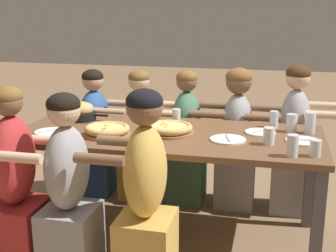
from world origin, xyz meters
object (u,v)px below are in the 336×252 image
Objects in this scene: drinking_glass_b at (292,146)px; drinking_glass_c at (310,123)px; empty_plate_c at (228,139)px; skillet_bowl at (81,112)px; diner_far_left at (96,138)px; drinking_glass_e at (315,149)px; diner_far_center at (186,143)px; pizza_board_main at (107,130)px; diner_near_midleft at (68,198)px; diner_far_midright at (237,143)px; diner_far_right at (294,146)px; diner_far_midleft at (140,141)px; diner_near_left at (15,192)px; drinking_glass_d at (176,118)px; drinking_glass_g at (269,137)px; empty_plate_d at (51,132)px; drinking_glass_a at (274,120)px; drinking_glass_f at (292,124)px; empty_plate_a at (260,132)px; empty_plate_b at (303,141)px; diner_near_center at (145,201)px; pizza_board_second at (170,129)px.

drinking_glass_b is 0.90× the size of drinking_glass_c.
empty_plate_c is 0.48m from drinking_glass_b.
diner_far_left is at bearing 99.37° from skillet_bowl.
skillet_bowl reaches higher than drinking_glass_e.
diner_far_center is at bearing 154.15° from drinking_glass_c.
pizza_board_main is 0.51m from skillet_bowl.
diner_near_midleft is (-0.06, -0.52, -0.28)m from pizza_board_main.
diner_far_right reaches higher than diner_far_midright.
diner_far_midleft is at bearing 53.66° from skillet_bowl.
drinking_glass_e is at bearing -21.99° from empty_plate_c.
diner_far_midleft is (-1.37, 0.47, -0.36)m from drinking_glass_c.
diner_near_left reaches higher than drinking_glass_c.
diner_far_left reaches higher than drinking_glass_d.
drinking_glass_g is 1.10m from diner_far_center.
empty_plate_c and empty_plate_d have the same top height.
drinking_glass_e is (0.13, 0.03, -0.02)m from drinking_glass_b.
diner_far_center is at bearing 153.34° from drinking_glass_a.
drinking_glass_d is at bearing 1.17° from diner_far_center.
empty_plate_c is 0.50m from drinking_glass_a.
skillet_bowl is 2.65× the size of drinking_glass_f.
empty_plate_a is at bearing 103.45° from drinking_glass_g.
skillet_bowl is 3.02× the size of drinking_glass_g.
empty_plate_b is at bearing -68.86° from diner_near_left.
diner_far_midright is (-0.53, 0.47, -0.32)m from drinking_glass_c.
drinking_glass_g is 1.31m from diner_near_midleft.
diner_far_left is at bearing -90.00° from diner_far_midright.
drinking_glass_e is 0.09× the size of diner_far_center.
drinking_glass_c reaches higher than drinking_glass_a.
skillet_bowl is 2.74× the size of drinking_glass_d.
drinking_glass_b is 0.99m from drinking_glass_d.
empty_plate_d is 1.77m from drinking_glass_e.
drinking_glass_c is at bearing -5.89° from drinking_glass_f.
diner_near_center is at bearing -124.46° from empty_plate_c.
diner_near_midleft is (-0.47, -0.89, -0.30)m from drinking_glass_d.
empty_plate_a is at bearing 127.16° from drinking_glass_e.
diner_near_midleft is at bearing -147.99° from drinking_glass_c.
empty_plate_c is at bearing -56.31° from diner_near_midleft.
pizza_board_main is 3.18× the size of drinking_glass_e.
diner_near_left is (-0.82, -0.89, -0.30)m from drinking_glass_d.
pizza_board_main is 0.28× the size of diner_far_midright.
empty_plate_d is at bearing -55.00° from diner_far_midright.
drinking_glass_f reaches higher than drinking_glass_g.
drinking_glass_e is at bearing 4.76° from diner_far_right.
drinking_glass_g is at bearing -26.52° from drinking_glass_d.
diner_far_midright reaches higher than diner_far_center.
diner_far_midleft is (-0.42, 0.69, -0.32)m from pizza_board_second.
pizza_board_second is 2.51× the size of drinking_glass_b.
diner_far_midright reaches higher than empty_plate_b.
drinking_glass_a is 0.16m from drinking_glass_f.
drinking_glass_c is 0.13× the size of diner_near_midleft.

